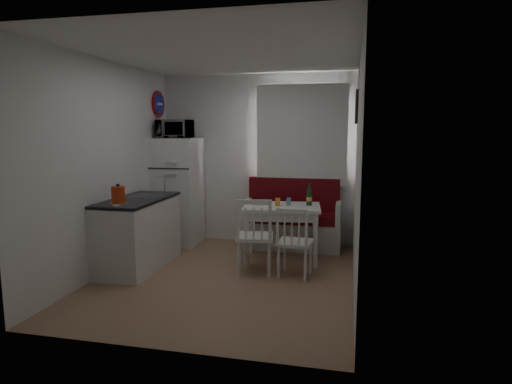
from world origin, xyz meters
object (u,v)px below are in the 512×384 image
Objects in this scene: kettle at (118,195)px; microwave at (175,129)px; kitchen_counter at (139,232)px; wine_bottle at (309,194)px; fridge at (178,191)px; dining_table at (282,212)px; bench at (292,225)px; chair_right at (294,235)px; chair_left at (253,228)px.

microwave is at bearing 90.99° from kettle.
kitchen_counter reaches higher than wine_bottle.
kitchen_counter is at bearing -90.94° from microwave.
microwave reaches higher than kitchen_counter.
kettle is (0.05, -0.54, 0.57)m from kitchen_counter.
fridge reaches higher than kettle.
microwave reaches higher than dining_table.
microwave is at bearing -174.73° from bench.
chair_right is at bearing -81.30° from bench.
dining_table is (1.75, 0.67, 0.21)m from kitchen_counter.
kettle is at bearing -158.46° from chair_right.
kitchen_counter is 1.89m from dining_table.
fridge reaches higher than chair_left.
microwave reaches higher than bench.
kettle reaches higher than bench.
fridge is 0.96m from microwave.
chair_left is at bearing -128.01° from wine_bottle.
bench is at bearing 117.59° from wine_bottle.
fridge is at bearing -176.33° from bench.
microwave is at bearing 89.06° from kitchen_counter.
wine_bottle reaches higher than chair_left.
bench is at bearing 3.67° from fridge.
microwave is (0.02, 1.19, 1.32)m from kitchen_counter.
dining_table is 2.10× the size of chair_left.
dining_table is (-0.04, -0.68, 0.33)m from bench.
microwave is 1.89m from kettle.
wine_bottle is at bearing -62.41° from bench.
kettle is 2.43m from wine_bottle.
dining_table is at bearing 21.06° from kitchen_counter.
bench reaches higher than chair_left.
chair_left is (1.50, 0.01, 0.13)m from kitchen_counter.
fridge is (-1.73, 0.57, 0.15)m from dining_table.
dining_table is 2.11m from microwave.
kitchen_counter is at bearing -173.81° from chair_right.
fridge is (-1.48, 1.24, 0.23)m from chair_left.
microwave is at bearing 131.07° from chair_left.
chair_left is 1.61m from kettle.
fridge reaches higher than chair_right.
fridge is 6.68× the size of kettle.
bench is 3.15× the size of chair_right.
dining_table is 3.65× the size of wine_bottle.
chair_right is (0.21, -1.34, 0.19)m from bench.
fridge reaches higher than bench.
bench is at bearing 5.27° from microwave.
wine_bottle is at bearing -12.77° from fridge.
fridge reaches higher than wine_bottle.
kettle reaches higher than wine_bottle.
fridge reaches higher than dining_table.
dining_table is 2.11m from kettle.
chair_left is 1.73× the size of wine_bottle.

